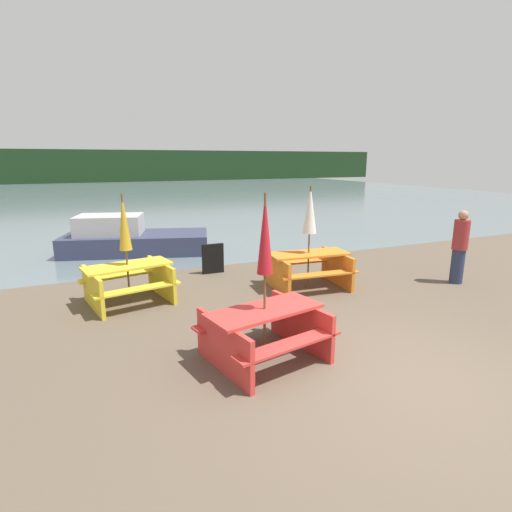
{
  "coord_description": "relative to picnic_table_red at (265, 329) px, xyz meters",
  "views": [
    {
      "loc": [
        -3.67,
        -3.44,
        2.79
      ],
      "look_at": [
        -0.43,
        3.91,
        0.85
      ],
      "focal_mm": 28.0,
      "sensor_mm": 36.0,
      "label": 1
    }
  ],
  "objects": [
    {
      "name": "far_treeline",
      "position": [
        1.44,
        50.17,
        1.54
      ],
      "size": [
        80.0,
        1.6,
        4.0
      ],
      "color": "#193319",
      "rests_on": "water"
    },
    {
      "name": "umbrella_white",
      "position": [
        2.29,
        2.61,
        1.27
      ],
      "size": [
        0.3,
        0.3,
        2.26
      ],
      "color": "brown",
      "rests_on": "ground_plane"
    },
    {
      "name": "umbrella_gold",
      "position": [
        -1.49,
        3.21,
        1.15
      ],
      "size": [
        0.24,
        0.24,
        2.17
      ],
      "color": "brown",
      "rests_on": "ground_plane"
    },
    {
      "name": "picnic_table_red",
      "position": [
        0.0,
        0.0,
        0.0
      ],
      "size": [
        1.87,
        1.67,
        0.76
      ],
      "rotation": [
        0.0,
        0.0,
        0.2
      ],
      "color": "red",
      "rests_on": "ground_plane"
    },
    {
      "name": "person",
      "position": [
        5.61,
        1.5,
        0.39
      ],
      "size": [
        0.34,
        0.34,
        1.69
      ],
      "color": "#283351",
      "rests_on": "ground_plane"
    },
    {
      "name": "boat",
      "position": [
        -0.91,
        7.78,
        -0.03
      ],
      "size": [
        4.6,
        2.91,
        1.17
      ],
      "rotation": [
        0.0,
        0.0,
        -0.28
      ],
      "color": "#333856",
      "rests_on": "water"
    },
    {
      "name": "signboard",
      "position": [
        0.69,
        4.56,
        -0.08
      ],
      "size": [
        0.55,
        0.08,
        0.75
      ],
      "color": "black",
      "rests_on": "ground_plane"
    },
    {
      "name": "ground_plane",
      "position": [
        1.44,
        -1.32,
        -0.46
      ],
      "size": [
        60.0,
        60.0,
        0.0
      ],
      "primitive_type": "plane",
      "color": "brown"
    },
    {
      "name": "picnic_table_orange",
      "position": [
        2.29,
        2.61,
        0.02
      ],
      "size": [
        1.87,
        1.54,
        0.79
      ],
      "rotation": [
        0.0,
        0.0,
        -0.09
      ],
      "color": "orange",
      "rests_on": "ground_plane"
    },
    {
      "name": "water",
      "position": [
        1.44,
        30.17,
        -0.46
      ],
      "size": [
        60.0,
        50.0,
        0.0
      ],
      "color": "slate",
      "rests_on": "ground_plane"
    },
    {
      "name": "umbrella_crimson",
      "position": [
        0.0,
        0.0,
        1.34
      ],
      "size": [
        0.22,
        0.22,
        2.38
      ],
      "color": "brown",
      "rests_on": "ground_plane"
    },
    {
      "name": "picnic_table_yellow",
      "position": [
        -1.49,
        3.21,
        0.01
      ],
      "size": [
        1.89,
        1.68,
        0.78
      ],
      "rotation": [
        0.0,
        0.0,
        0.2
      ],
      "color": "yellow",
      "rests_on": "ground_plane"
    }
  ]
}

